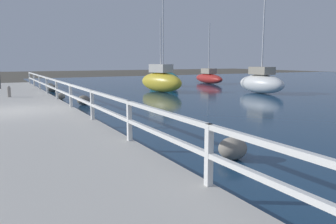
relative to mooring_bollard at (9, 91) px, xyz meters
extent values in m
plane|color=#4C473D|center=(-0.10, -5.44, -0.56)|extent=(120.00, 120.00, 0.00)
cube|color=beige|center=(-0.10, -5.44, -0.43)|extent=(4.49, 36.00, 0.27)
cube|color=white|center=(2.05, -15.16, 0.18)|extent=(0.10, 0.10, 0.96)
cube|color=white|center=(2.05, -11.92, 0.18)|extent=(0.10, 0.10, 0.96)
cube|color=white|center=(2.05, -8.68, 0.18)|extent=(0.10, 0.10, 0.96)
cube|color=white|center=(2.05, -5.44, 0.18)|extent=(0.10, 0.10, 0.96)
cube|color=white|center=(2.05, -2.20, 0.18)|extent=(0.10, 0.10, 0.96)
cube|color=white|center=(2.05, 1.04, 0.18)|extent=(0.10, 0.10, 0.96)
cube|color=white|center=(2.05, 4.28, 0.18)|extent=(0.10, 0.10, 0.96)
cube|color=white|center=(2.05, 7.52, 0.18)|extent=(0.10, 0.10, 0.96)
cube|color=white|center=(2.05, 10.76, 0.18)|extent=(0.10, 0.10, 0.96)
cube|color=white|center=(2.05, -5.44, 0.62)|extent=(0.09, 32.50, 0.08)
cube|color=white|center=(2.05, -5.44, 0.18)|extent=(0.09, 32.50, 0.08)
ellipsoid|color=gray|center=(3.08, 6.95, -0.32)|extent=(0.64, 0.58, 0.48)
ellipsoid|color=#666056|center=(2.93, 4.80, -0.31)|extent=(0.67, 0.60, 0.50)
ellipsoid|color=gray|center=(3.81, -13.60, -0.31)|extent=(0.66, 0.59, 0.49)
ellipsoid|color=slate|center=(3.15, -3.03, -0.32)|extent=(0.63, 0.57, 0.47)
ellipsoid|color=gray|center=(2.56, -0.22, -0.37)|extent=(0.52, 0.46, 0.39)
cylinder|color=gray|center=(0.00, 0.00, -0.06)|extent=(0.17, 0.17, 0.48)
sphere|color=gray|center=(0.00, 0.00, 0.21)|extent=(0.15, 0.15, 0.15)
ellipsoid|color=white|center=(15.08, -2.77, 0.07)|extent=(1.50, 3.80, 1.25)
cube|color=#9E937F|center=(15.08, -2.77, 0.95)|extent=(1.03, 1.49, 0.50)
cylinder|color=silver|center=(15.08, -2.77, 3.88)|extent=(0.09, 0.09, 6.38)
ellipsoid|color=#1E707A|center=(12.15, 5.78, 0.09)|extent=(1.97, 3.55, 1.29)
cube|color=#4C566B|center=(12.15, 5.78, 0.92)|extent=(1.12, 1.65, 0.37)
cylinder|color=silver|center=(12.15, 5.78, 4.23)|extent=(0.09, 0.09, 6.99)
ellipsoid|color=gold|center=(9.65, 1.32, 0.12)|extent=(2.08, 4.34, 1.35)
cube|color=beige|center=(9.65, 1.32, 1.08)|extent=(1.21, 1.76, 0.57)
cylinder|color=silver|center=(9.65, 1.32, 2.65)|extent=(0.09, 0.09, 3.71)
ellipsoid|color=red|center=(17.66, 6.92, -0.09)|extent=(1.97, 5.30, 0.93)
cube|color=#9E937F|center=(17.66, 6.92, 0.63)|extent=(1.09, 1.89, 0.50)
cylinder|color=silver|center=(17.66, 6.92, 2.74)|extent=(0.09, 0.09, 4.72)
camera|label=1|loc=(-0.75, -19.07, 1.59)|focal=35.00mm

